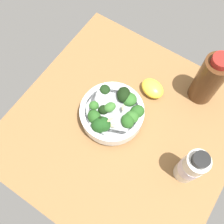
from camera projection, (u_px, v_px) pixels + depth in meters
ground_plane at (123, 129)px, 74.25cm from camera, size 59.37×59.37×4.35cm
bowl_of_broccoli at (113, 113)px, 69.65cm from camera, size 17.12×17.12×8.89cm
lemon_wedge at (152, 88)px, 74.97cm from camera, size 6.89×8.14×3.62cm
bottle_tall at (191, 167)px, 60.74cm from camera, size 5.45×5.45×15.21cm
bottle_short at (209, 79)px, 68.66cm from camera, size 7.00×7.00×17.60cm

